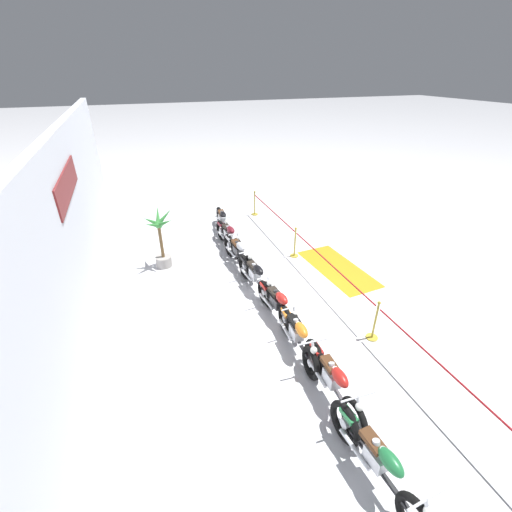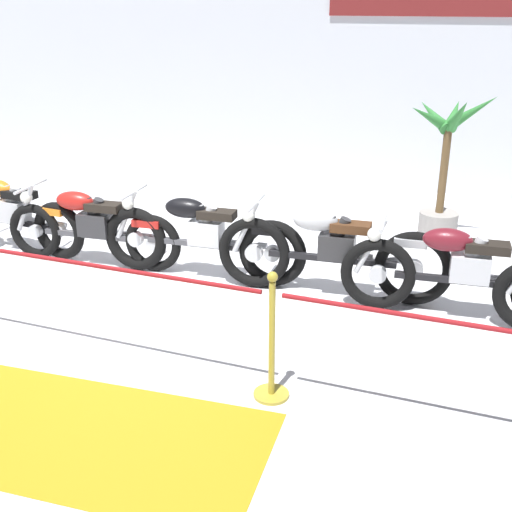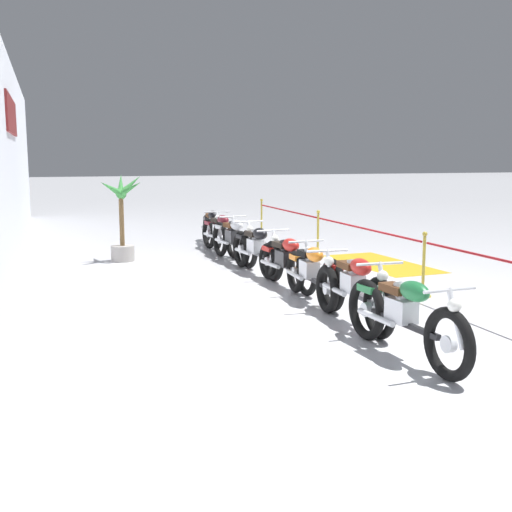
% 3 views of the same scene
% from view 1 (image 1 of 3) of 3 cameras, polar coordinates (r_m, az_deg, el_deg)
% --- Properties ---
extents(ground_plane, '(120.00, 120.00, 0.00)m').
position_cam_1_polar(ground_plane, '(9.53, 4.87, -6.98)').
color(ground_plane, silver).
extents(back_wall, '(28.00, 0.29, 4.20)m').
position_cam_1_polar(back_wall, '(7.97, -30.25, -1.18)').
color(back_wall, silver).
rests_on(back_wall, ground).
extents(motorcycle_green_0, '(2.32, 0.62, 0.96)m').
position_cam_1_polar(motorcycle_green_0, '(6.15, 19.69, -29.82)').
color(motorcycle_green_0, black).
rests_on(motorcycle_green_0, ground).
extents(motorcycle_red_1, '(2.25, 0.62, 0.97)m').
position_cam_1_polar(motorcycle_red_1, '(6.87, 12.70, -19.88)').
color(motorcycle_red_1, black).
rests_on(motorcycle_red_1, ground).
extents(motorcycle_orange_2, '(2.14, 0.62, 0.93)m').
position_cam_1_polar(motorcycle_orange_2, '(7.69, 6.89, -13.09)').
color(motorcycle_orange_2, black).
rests_on(motorcycle_orange_2, ground).
extents(motorcycle_red_3, '(2.18, 0.62, 0.91)m').
position_cam_1_polar(motorcycle_red_3, '(8.52, 3.66, -8.08)').
color(motorcycle_red_3, black).
rests_on(motorcycle_red_3, ground).
extents(motorcycle_black_4, '(2.34, 0.62, 0.95)m').
position_cam_1_polar(motorcycle_black_4, '(9.51, -0.07, -3.54)').
color(motorcycle_black_4, black).
rests_on(motorcycle_black_4, ground).
extents(motorcycle_silver_5, '(2.43, 0.62, 0.97)m').
position_cam_1_polar(motorcycle_silver_5, '(10.68, -2.89, 0.44)').
color(motorcycle_silver_5, black).
rests_on(motorcycle_silver_5, ground).
extents(motorcycle_maroon_6, '(2.34, 0.63, 0.95)m').
position_cam_1_polar(motorcycle_maroon_6, '(11.81, -4.52, 3.25)').
color(motorcycle_maroon_6, black).
rests_on(motorcycle_maroon_6, ground).
extents(motorcycle_black_7, '(2.31, 0.62, 0.93)m').
position_cam_1_polar(motorcycle_black_7, '(13.10, -5.60, 5.83)').
color(motorcycle_black_7, black).
rests_on(motorcycle_black_7, ground).
extents(potted_palm_left_of_row, '(1.08, 0.95, 1.90)m').
position_cam_1_polar(potted_palm_left_of_row, '(10.94, -15.50, 2.30)').
color(potted_palm_left_of_row, gray).
rests_on(potted_palm_left_of_row, ground).
extents(stanchion_far_left, '(12.10, 0.28, 1.05)m').
position_cam_1_polar(stanchion_far_left, '(8.65, 16.91, -6.41)').
color(stanchion_far_left, gold).
rests_on(stanchion_far_left, ground).
extents(stanchion_mid_left, '(0.28, 0.28, 1.05)m').
position_cam_1_polar(stanchion_mid_left, '(8.49, 19.10, -10.95)').
color(stanchion_mid_left, gold).
rests_on(stanchion_mid_left, ground).
extents(stanchion_mid_right, '(0.28, 0.28, 1.05)m').
position_cam_1_polar(stanchion_mid_right, '(11.42, 6.47, 1.56)').
color(stanchion_mid_right, gold).
rests_on(stanchion_mid_right, ground).
extents(stanchion_far_right, '(0.28, 0.28, 1.05)m').
position_cam_1_polar(stanchion_far_right, '(14.73, -0.22, 8.22)').
color(stanchion_far_right, gold).
rests_on(stanchion_far_right, ground).
extents(floor_banner, '(2.97, 1.50, 0.01)m').
position_cam_1_polar(floor_banner, '(11.12, 13.44, -2.00)').
color(floor_banner, '#B78E19').
rests_on(floor_banner, ground).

